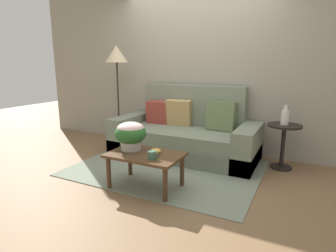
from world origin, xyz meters
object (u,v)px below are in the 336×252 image
object	(u,v)px
coffee_table	(145,159)
floor_lamp	(117,60)
table_vase	(285,117)
side_table	(284,138)
potted_plant	(131,133)
coffee_mug	(152,155)
couch	(185,135)
snack_bowl	(156,151)

from	to	relation	value
coffee_table	floor_lamp	bearing A→B (deg)	135.43
floor_lamp	table_vase	distance (m)	2.78
coffee_table	side_table	bearing A→B (deg)	45.49
floor_lamp	potted_plant	bearing A→B (deg)	-48.69
coffee_mug	table_vase	distance (m)	1.89
couch	coffee_table	xyz separation A→B (m)	(0.06, -1.28, 0.03)
couch	coffee_table	world-z (taller)	couch
potted_plant	table_vase	distance (m)	2.03
floor_lamp	table_vase	bearing A→B (deg)	0.42
coffee_table	side_table	world-z (taller)	side_table
couch	potted_plant	xyz separation A→B (m)	(-0.16, -1.23, 0.29)
couch	potted_plant	size ratio (longest dim) A/B	6.03
floor_lamp	coffee_table	bearing A→B (deg)	-44.57
snack_bowl	table_vase	size ratio (longest dim) A/B	0.48
potted_plant	coffee_mug	bearing A→B (deg)	-23.94
potted_plant	table_vase	world-z (taller)	table_vase
couch	snack_bowl	xyz separation A→B (m)	(0.18, -1.25, 0.13)
coffee_table	side_table	distance (m)	1.90
table_vase	couch	bearing A→B (deg)	-177.40
couch	floor_lamp	size ratio (longest dim) A/B	1.30
side_table	floor_lamp	size ratio (longest dim) A/B	0.36
potted_plant	snack_bowl	xyz separation A→B (m)	(0.34, -0.01, -0.16)
floor_lamp	coffee_mug	xyz separation A→B (m)	(1.51, -1.45, -1.00)
coffee_table	snack_bowl	bearing A→B (deg)	18.93
snack_bowl	potted_plant	bearing A→B (deg)	177.48
coffee_table	coffee_mug	xyz separation A→B (m)	(0.16, -0.12, 0.10)
coffee_mug	snack_bowl	world-z (taller)	coffee_mug
coffee_mug	table_vase	xyz separation A→B (m)	(1.17, 1.47, 0.26)
coffee_table	floor_lamp	xyz separation A→B (m)	(-1.35, 1.33, 1.11)
side_table	potted_plant	xyz separation A→B (m)	(-1.56, -1.30, 0.18)
coffee_mug	snack_bowl	distance (m)	0.16
side_table	potted_plant	bearing A→B (deg)	-140.14
table_vase	snack_bowl	bearing A→B (deg)	-132.88
snack_bowl	coffee_table	bearing A→B (deg)	-161.07
coffee_table	floor_lamp	size ratio (longest dim) A/B	0.49
side_table	coffee_mug	xyz separation A→B (m)	(-1.18, -1.47, 0.03)
floor_lamp	coffee_mug	size ratio (longest dim) A/B	13.00
coffee_table	floor_lamp	distance (m)	2.19
potted_plant	floor_lamp	bearing A→B (deg)	131.31
floor_lamp	table_vase	size ratio (longest dim) A/B	6.55
potted_plant	table_vase	size ratio (longest dim) A/B	1.41
couch	table_vase	world-z (taller)	couch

